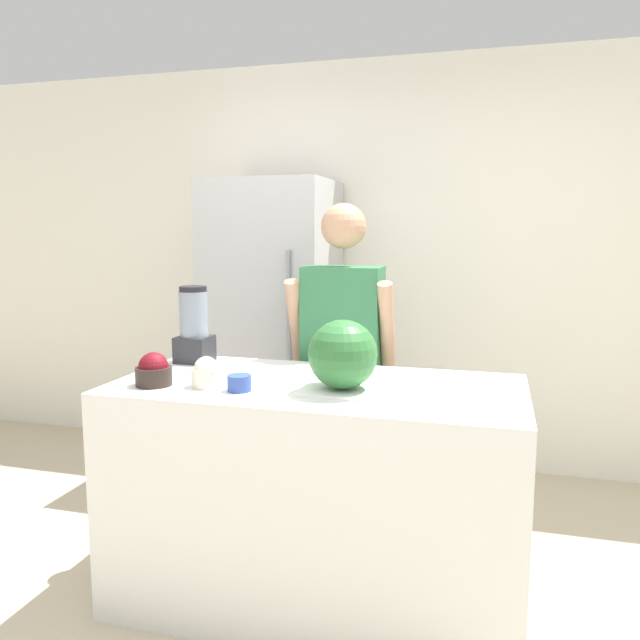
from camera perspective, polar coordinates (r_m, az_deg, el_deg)
wall_back at (r=4.10m, az=6.39°, el=4.95°), size 8.00×0.06×2.60m
counter_island at (r=2.64m, az=-0.24°, el=-15.60°), size 1.61×0.78×0.93m
refrigerator at (r=3.94m, az=-4.29°, el=-0.77°), size 0.74×0.70×1.83m
person at (r=3.05m, az=2.09°, el=-4.51°), size 0.51×0.26×1.66m
cutting_board at (r=2.36m, az=2.51°, el=-6.45°), size 0.34×0.25×0.01m
watermelon at (r=2.33m, az=2.10°, el=-3.16°), size 0.26×0.26×0.26m
bowl_cherries at (r=2.54m, az=-14.97°, el=-4.56°), size 0.14×0.14×0.13m
bowl_cream at (r=2.47m, az=-10.36°, el=-4.83°), size 0.12×0.12×0.12m
bowl_small_blue at (r=2.39m, az=-7.39°, el=-5.74°), size 0.09×0.09×0.06m
blender at (r=2.92m, az=-11.45°, el=-0.62°), size 0.15×0.15×0.35m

